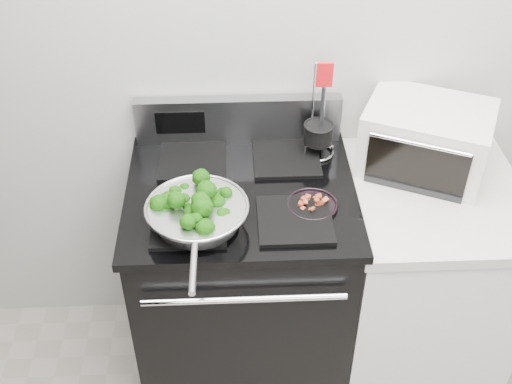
{
  "coord_description": "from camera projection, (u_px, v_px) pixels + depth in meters",
  "views": [
    {
      "loc": [
        -0.32,
        -0.3,
        2.32
      ],
      "look_at": [
        -0.25,
        1.36,
        0.98
      ],
      "focal_mm": 45.0,
      "sensor_mm": 36.0,
      "label": 1
    }
  ],
  "objects": [
    {
      "name": "broccoli_pile",
      "position": [
        197.0,
        209.0,
        2.01
      ],
      "size": [
        0.26,
        0.26,
        0.09
      ],
      "primitive_type": null,
      "color": "black",
      "rests_on": "skillet"
    },
    {
      "name": "bacon_plate",
      "position": [
        312.0,
        202.0,
        2.12
      ],
      "size": [
        0.17,
        0.17,
        0.04
      ],
      "rotation": [
        0.0,
        0.0,
        -0.4
      ],
      "color": "black",
      "rests_on": "gas_range"
    },
    {
      "name": "utensil_holder",
      "position": [
        318.0,
        138.0,
        2.32
      ],
      "size": [
        0.12,
        0.12,
        0.38
      ],
      "rotation": [
        0.0,
        0.0,
        -0.03
      ],
      "color": "silver",
      "rests_on": "gas_range"
    },
    {
      "name": "skillet",
      "position": [
        197.0,
        214.0,
        2.02
      ],
      "size": [
        0.33,
        0.52,
        0.07
      ],
      "rotation": [
        0.0,
        0.0,
        -0.01
      ],
      "color": "silver",
      "rests_on": "gas_range"
    },
    {
      "name": "back_wall",
      "position": [
        323.0,
        36.0,
        2.22
      ],
      "size": [
        4.0,
        0.02,
        2.7
      ],
      "primitive_type": "cube",
      "color": "#B6B3AC",
      "rests_on": "ground"
    },
    {
      "name": "counter",
      "position": [
        416.0,
        282.0,
        2.53
      ],
      "size": [
        0.62,
        0.68,
        0.92
      ],
      "color": "white",
      "rests_on": "floor"
    },
    {
      "name": "gas_range",
      "position": [
        243.0,
        282.0,
        2.49
      ],
      "size": [
        0.79,
        0.69,
        1.13
      ],
      "color": "black",
      "rests_on": "floor"
    },
    {
      "name": "toaster_oven",
      "position": [
        426.0,
        139.0,
        2.27
      ],
      "size": [
        0.52,
        0.47,
        0.24
      ],
      "rotation": [
        0.0,
        0.0,
        -0.43
      ],
      "color": "silver",
      "rests_on": "counter"
    }
  ]
}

